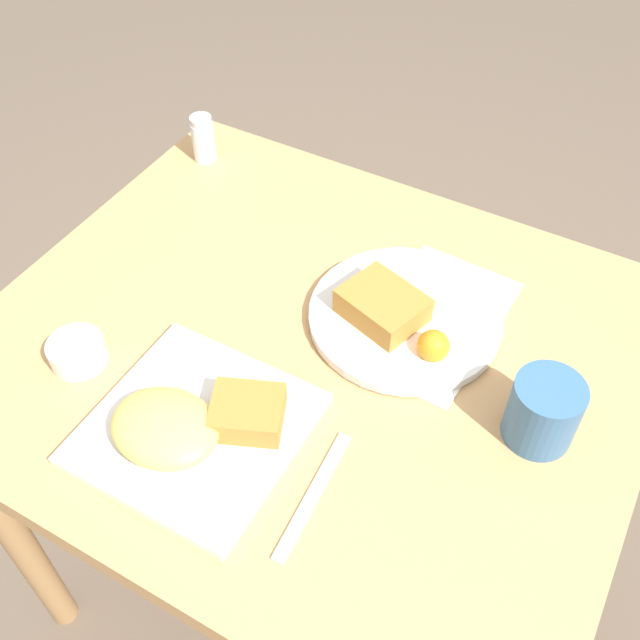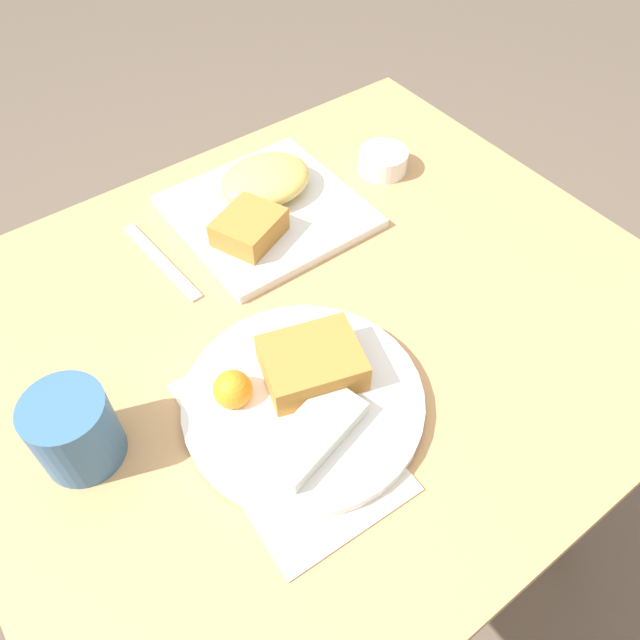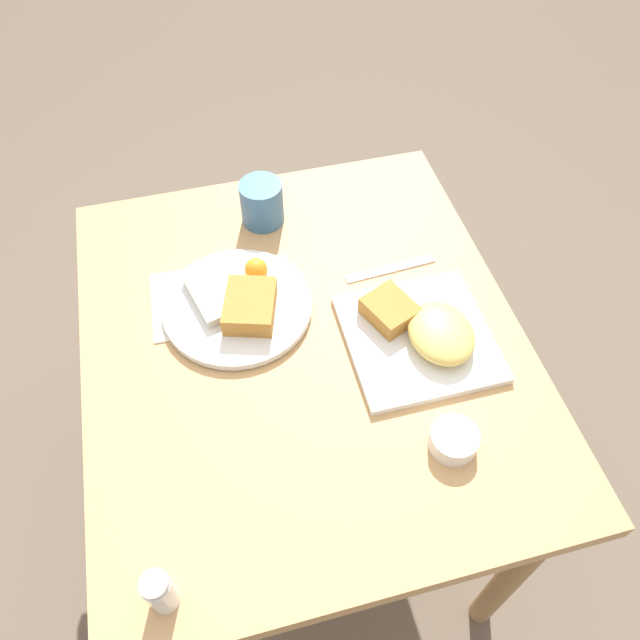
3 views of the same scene
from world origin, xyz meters
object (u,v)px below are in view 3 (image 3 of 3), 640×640
object	(u,v)px
plate_oval_far	(239,303)
plate_square_near	(423,332)
butter_knife	(391,269)
salt_shaker	(161,593)
coffee_mug	(262,203)
sauce_ramekin	(454,440)

from	to	relation	value
plate_oval_far	plate_square_near	bearing A→B (deg)	-116.09
plate_oval_far	butter_knife	bearing A→B (deg)	-85.26
plate_square_near	salt_shaker	world-z (taller)	salt_shaker
salt_shaker	coffee_mug	bearing A→B (deg)	-21.50
coffee_mug	plate_square_near	bearing A→B (deg)	-150.19
salt_shaker	butter_knife	xyz separation A→B (m)	(0.49, -0.48, -0.03)
sauce_ramekin	butter_knife	size ratio (longest dim) A/B	0.42
sauce_ramekin	salt_shaker	distance (m)	0.48
coffee_mug	butter_knife	bearing A→B (deg)	-133.19
sauce_ramekin	salt_shaker	world-z (taller)	salt_shaker
plate_square_near	coffee_mug	size ratio (longest dim) A/B	2.73
butter_knife	coffee_mug	distance (m)	0.29
plate_oval_far	butter_knife	world-z (taller)	plate_oval_far
plate_square_near	plate_oval_far	size ratio (longest dim) A/B	0.92
plate_oval_far	sauce_ramekin	bearing A→B (deg)	-141.85
coffee_mug	plate_oval_far	bearing A→B (deg)	158.42
plate_square_near	salt_shaker	distance (m)	0.58
plate_square_near	plate_oval_far	xyz separation A→B (m)	(0.15, 0.30, -0.00)
plate_square_near	plate_oval_far	world-z (taller)	plate_square_near
plate_oval_far	salt_shaker	world-z (taller)	salt_shaker
salt_shaker	coffee_mug	xyz separation A→B (m)	(0.69, -0.27, 0.01)
salt_shaker	butter_knife	size ratio (longest dim) A/B	0.46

